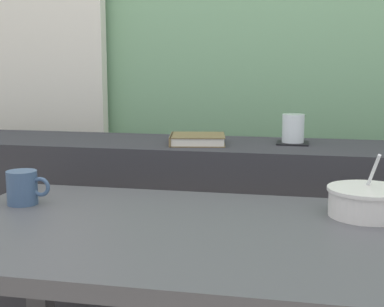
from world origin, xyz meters
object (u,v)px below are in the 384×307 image
juice_glass (293,130)px  closed_book (197,139)px  soup_bowl (367,202)px  ceramic_mug (23,188)px  coaster_square (293,143)px  breakfast_table (203,277)px

juice_glass → closed_book: 0.31m
soup_bowl → ceramic_mug: 0.83m
coaster_square → soup_bowl: bearing=-69.2°
coaster_square → soup_bowl: (0.19, -0.50, -0.06)m
juice_glass → ceramic_mug: size_ratio=0.80×
closed_book → ceramic_mug: bearing=-124.7°
breakfast_table → coaster_square: coaster_square is taller
coaster_square → closed_book: size_ratio=0.50×
soup_bowl → closed_book: bearing=138.6°
juice_glass → soup_bowl: 0.54m
closed_book → soup_bowl: (0.49, -0.43, -0.07)m
breakfast_table → juice_glass: juice_glass is taller
breakfast_table → coaster_square: size_ratio=11.77×
breakfast_table → closed_book: size_ratio=5.90×
breakfast_table → coaster_square: 0.72m
coaster_square → closed_book: bearing=-167.9°
coaster_square → ceramic_mug: (-0.64, -0.56, -0.05)m
closed_book → ceramic_mug: size_ratio=1.77×
coaster_square → juice_glass: bearing=0.0°
closed_book → juice_glass: bearing=12.1°
coaster_square → juice_glass: 0.04m
coaster_square → breakfast_table: bearing=-103.7°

